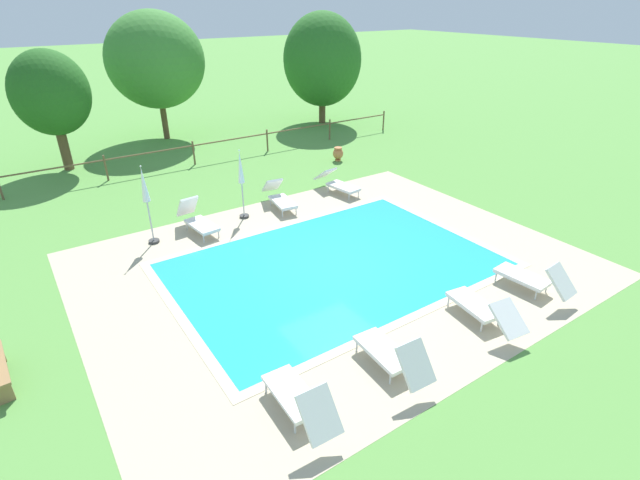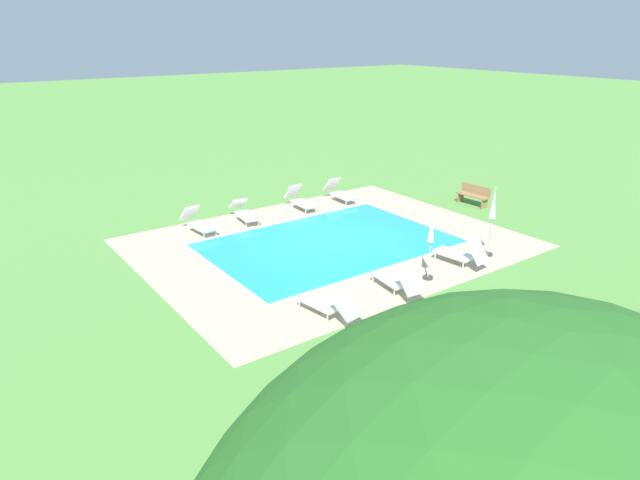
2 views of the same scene
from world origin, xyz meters
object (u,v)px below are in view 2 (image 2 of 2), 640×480
sun_lounger_north_end (301,200)px  sun_lounger_south_near_corner (198,223)px  sun_lounger_north_near_steps (461,253)px  terracotta_urn_near_fence (329,394)px  patio_umbrella_closed_row_west (493,212)px  sun_lounger_north_mid (244,212)px  sun_lounger_south_far (327,303)px  sun_lounger_south_mid (340,193)px  wooden_bench_lawn_side (474,194)px  patio_umbrella_closed_row_mid_west (431,235)px  sun_lounger_north_far (396,280)px

sun_lounger_north_end → sun_lounger_south_near_corner: size_ratio=0.96×
sun_lounger_north_near_steps → sun_lounger_north_end: 8.21m
terracotta_urn_near_fence → patio_umbrella_closed_row_west: bearing=-160.1°
sun_lounger_north_near_steps → patio_umbrella_closed_row_west: bearing=179.2°
sun_lounger_north_mid → sun_lounger_south_far: bearing=76.2°
sun_lounger_north_near_steps → sun_lounger_south_mid: bearing=-99.0°
sun_lounger_south_mid → wooden_bench_lawn_side: bearing=138.5°
sun_lounger_north_near_steps → wooden_bench_lawn_side: bearing=-143.7°
sun_lounger_south_mid → sun_lounger_south_far: 10.87m
sun_lounger_north_end → sun_lounger_south_mid: (-2.11, 0.04, -0.00)m
sun_lounger_north_near_steps → sun_lounger_south_mid: size_ratio=0.98×
sun_lounger_south_far → sun_lounger_north_near_steps: bearing=-177.5°
sun_lounger_north_near_steps → patio_umbrella_closed_row_mid_west: patio_umbrella_closed_row_mid_west is taller
sun_lounger_south_near_corner → wooden_bench_lawn_side: sun_lounger_south_near_corner is taller
sun_lounger_south_far → patio_umbrella_closed_row_west: size_ratio=0.85×
terracotta_urn_near_fence → sun_lounger_north_mid: bearing=-110.7°
sun_lounger_south_near_corner → sun_lounger_south_mid: bearing=-179.0°
sun_lounger_south_far → sun_lounger_north_mid: bearing=-103.8°
terracotta_urn_near_fence → sun_lounger_south_mid: bearing=-128.7°
sun_lounger_south_far → wooden_bench_lawn_side: bearing=-158.6°
sun_lounger_north_far → sun_lounger_north_near_steps: bearing=-175.6°
sun_lounger_north_far → wooden_bench_lawn_side: size_ratio=1.32×
sun_lounger_south_near_corner → sun_lounger_south_far: size_ratio=0.95×
sun_lounger_north_near_steps → sun_lounger_south_far: size_ratio=0.90×
sun_lounger_south_near_corner → wooden_bench_lawn_side: (-11.37, 3.80, 0.08)m
sun_lounger_south_far → sun_lounger_south_near_corner: bearing=-90.0°
sun_lounger_north_mid → terracotta_urn_near_fence: 12.36m
sun_lounger_north_near_steps → sun_lounger_south_near_corner: bearing=-54.8°
sun_lounger_north_end → terracotta_urn_near_fence: (7.14, 11.59, -0.06)m
sun_lounger_north_near_steps → patio_umbrella_closed_row_west: patio_umbrella_closed_row_west is taller
sun_lounger_north_mid → sun_lounger_south_mid: 4.88m
sun_lounger_north_far → sun_lounger_south_mid: sun_lounger_south_mid is taller
sun_lounger_south_far → sun_lounger_north_far: bearing=-179.8°
sun_lounger_north_mid → terracotta_urn_near_fence: size_ratio=3.34×
sun_lounger_south_mid → wooden_bench_lawn_side: 5.92m
patio_umbrella_closed_row_mid_west → terracotta_urn_near_fence: (6.30, 3.26, -1.13)m
sun_lounger_north_mid → sun_lounger_south_near_corner: 2.06m
sun_lounger_north_end → patio_umbrella_closed_row_mid_west: 8.44m
sun_lounger_north_near_steps → wooden_bench_lawn_side: (-5.73, -4.21, 0.07)m
sun_lounger_north_far → terracotta_urn_near_fence: bearing=33.2°
sun_lounger_north_near_steps → sun_lounger_north_far: bearing=4.4°
sun_lounger_north_mid → sun_lounger_south_near_corner: bearing=3.8°
patio_umbrella_closed_row_west → patio_umbrella_closed_row_mid_west: patio_umbrella_closed_row_west is taller
patio_umbrella_closed_row_mid_west → sun_lounger_north_near_steps: bearing=-174.6°
patio_umbrella_closed_row_west → wooden_bench_lawn_side: patio_umbrella_closed_row_west is taller
wooden_bench_lawn_side → patio_umbrella_closed_row_mid_west: bearing=30.6°
sun_lounger_north_end → sun_lounger_south_near_corner: (4.82, 0.16, -0.01)m
sun_lounger_south_near_corner → patio_umbrella_closed_row_mid_west: 9.15m
patio_umbrella_closed_row_mid_west → terracotta_urn_near_fence: bearing=27.4°
sun_lounger_south_mid → wooden_bench_lawn_side: sun_lounger_south_mid is taller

